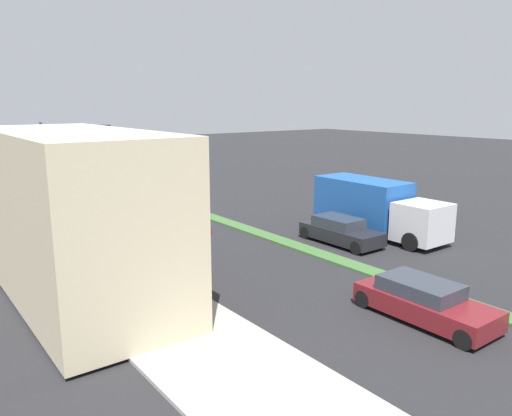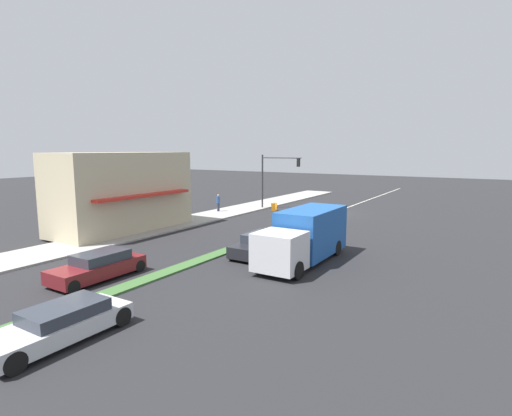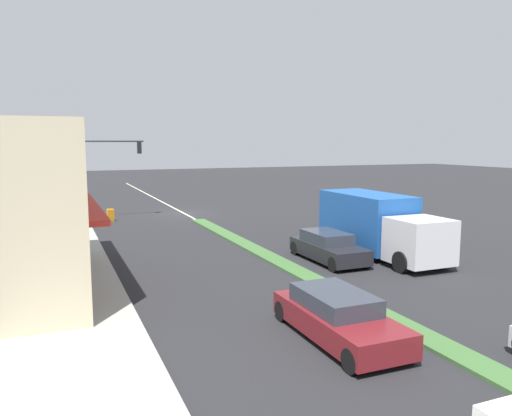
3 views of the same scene
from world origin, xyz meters
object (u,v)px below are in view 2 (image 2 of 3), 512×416
at_px(warning_aframe_sign, 274,207).
at_px(sedan_silver, 60,323).
at_px(sedan_maroon, 98,266).
at_px(traffic_signal_main, 274,172).
at_px(delivery_truck, 305,236).
at_px(sedan_dark, 260,245).
at_px(pedestrian, 218,202).

relative_size(warning_aframe_sign, sedan_silver, 0.18).
height_order(warning_aframe_sign, sedan_maroon, sedan_maroon).
height_order(traffic_signal_main, warning_aframe_sign, traffic_signal_main).
bearing_deg(warning_aframe_sign, delivery_truck, 124.51).
xyz_separation_m(warning_aframe_sign, sedan_dark, (-7.77, 15.58, 0.21)).
bearing_deg(sedan_silver, sedan_dark, -90.00).
distance_m(pedestrian, delivery_truck, 18.92).
relative_size(traffic_signal_main, warning_aframe_sign, 6.69).
relative_size(pedestrian, sedan_maroon, 0.38).
bearing_deg(traffic_signal_main, sedan_maroon, 99.11).
bearing_deg(warning_aframe_sign, sedan_maroon, 98.17).
xyz_separation_m(delivery_truck, sedan_silver, (2.80, 12.87, -0.89)).
relative_size(delivery_truck, sedan_maroon, 1.65).
bearing_deg(traffic_signal_main, sedan_dark, 116.71).
height_order(delivery_truck, sedan_silver, delivery_truck).
relative_size(sedan_dark, sedan_maroon, 0.95).
height_order(sedan_silver, sedan_dark, sedan_dark).
relative_size(traffic_signal_main, sedan_maroon, 1.23).
relative_size(warning_aframe_sign, sedan_dark, 0.19).
relative_size(delivery_truck, sedan_dark, 1.73).
xyz_separation_m(pedestrian, sedan_dark, (-12.10, 11.85, -0.38)).
relative_size(pedestrian, warning_aframe_sign, 2.04).
height_order(pedestrian, sedan_silver, pedestrian).
bearing_deg(sedan_silver, pedestrian, -63.74).
xyz_separation_m(warning_aframe_sign, sedan_maroon, (-3.37, 23.50, 0.20)).
xyz_separation_m(traffic_signal_main, delivery_truck, (-11.12, 16.34, -2.43)).
bearing_deg(sedan_dark, warning_aframe_sign, -63.49).
bearing_deg(sedan_dark, traffic_signal_main, -63.29).
relative_size(traffic_signal_main, sedan_dark, 1.29).
distance_m(traffic_signal_main, sedan_silver, 30.56).
height_order(warning_aframe_sign, sedan_silver, sedan_silver).
xyz_separation_m(pedestrian, sedan_silver, (-12.10, 24.52, -0.44)).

